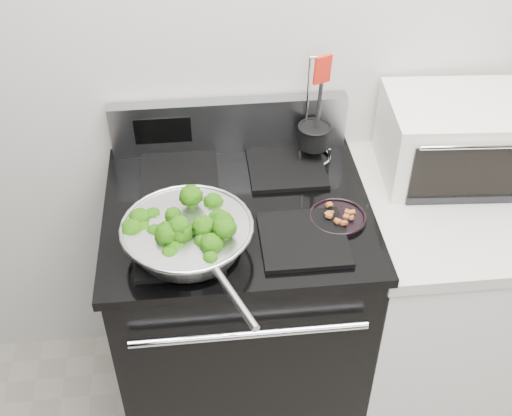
{
  "coord_description": "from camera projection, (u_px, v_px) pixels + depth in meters",
  "views": [
    {
      "loc": [
        -0.4,
        -0.05,
        2.16
      ],
      "look_at": [
        -0.25,
        1.36,
        0.98
      ],
      "focal_mm": 45.0,
      "sensor_mm": 36.0,
      "label": 1
    }
  ],
  "objects": [
    {
      "name": "back_wall",
      "position": [
        325.0,
        25.0,
        1.93
      ],
      "size": [
        4.0,
        0.02,
        2.7
      ],
      "primitive_type": "cube",
      "color": "silver",
      "rests_on": "ground"
    },
    {
      "name": "gas_range",
      "position": [
        240.0,
        309.0,
        2.2
      ],
      "size": [
        0.79,
        0.69,
        1.13
      ],
      "color": "black",
      "rests_on": "floor"
    },
    {
      "name": "counter",
      "position": [
        433.0,
        299.0,
        2.27
      ],
      "size": [
        0.62,
        0.68,
        0.92
      ],
      "color": "white",
      "rests_on": "floor"
    },
    {
      "name": "skillet",
      "position": [
        188.0,
        235.0,
        1.72
      ],
      "size": [
        0.36,
        0.54,
        0.08
      ],
      "rotation": [
        0.0,
        0.0,
        0.39
      ],
      "color": "silver",
      "rests_on": "gas_range"
    },
    {
      "name": "broccoli_pile",
      "position": [
        187.0,
        229.0,
        1.71
      ],
      "size": [
        0.28,
        0.28,
        0.1
      ],
      "primitive_type": null,
      "color": "#103404",
      "rests_on": "skillet"
    },
    {
      "name": "bacon_plate",
      "position": [
        338.0,
        215.0,
        1.84
      ],
      "size": [
        0.17,
        0.17,
        0.04
      ],
      "rotation": [
        0.0,
        0.0,
        -0.02
      ],
      "color": "black",
      "rests_on": "gas_range"
    },
    {
      "name": "utensil_holder",
      "position": [
        314.0,
        141.0,
        2.04
      ],
      "size": [
        0.12,
        0.12,
        0.37
      ],
      "rotation": [
        0.0,
        0.0,
        0.37
      ],
      "color": "silver",
      "rests_on": "gas_range"
    },
    {
      "name": "toaster_oven",
      "position": [
        456.0,
        138.0,
        2.0
      ],
      "size": [
        0.46,
        0.37,
        0.25
      ],
      "rotation": [
        0.0,
        0.0,
        -0.07
      ],
      "color": "white",
      "rests_on": "counter"
    }
  ]
}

